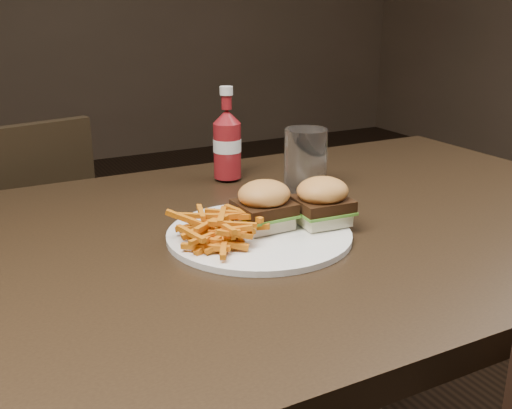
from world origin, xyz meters
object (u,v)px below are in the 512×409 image
dining_table (309,229)px  ketchup_bottle (227,151)px  tumbler (305,162)px  plate (259,235)px

dining_table → ketchup_bottle: size_ratio=11.06×
dining_table → tumbler: (0.07, 0.13, 0.08)m
tumbler → dining_table: bearing=-119.5°
ketchup_bottle → dining_table: bearing=-84.8°
plate → ketchup_bottle: ketchup_bottle is taller
plate → ketchup_bottle: (0.09, 0.30, 0.06)m
dining_table → tumbler: 0.17m
plate → tumbler: 0.26m
dining_table → ketchup_bottle: ketchup_bottle is taller
tumbler → ketchup_bottle: bearing=126.9°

